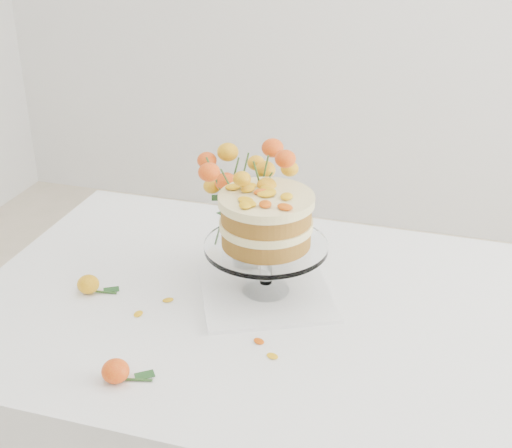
{
  "coord_description": "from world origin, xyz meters",
  "views": [
    {
      "loc": [
        0.32,
        -1.29,
        1.62
      ],
      "look_at": [
        -0.1,
        0.09,
        0.91
      ],
      "focal_mm": 50.0,
      "sensor_mm": 36.0,
      "label": 1
    }
  ],
  "objects": [
    {
      "name": "table",
      "position": [
        0.0,
        0.0,
        0.67
      ],
      "size": [
        1.43,
        0.93,
        0.76
      ],
      "color": "tan",
      "rests_on": "ground"
    },
    {
      "name": "napkin",
      "position": [
        -0.06,
        0.04,
        0.76
      ],
      "size": [
        0.39,
        0.39,
        0.01
      ],
      "primitive_type": "cube",
      "rotation": [
        0.0,
        0.0,
        0.44
      ],
      "color": "white",
      "rests_on": "table"
    },
    {
      "name": "cake_stand",
      "position": [
        -0.06,
        0.04,
        0.93
      ],
      "size": [
        0.28,
        0.28,
        0.25
      ],
      "rotation": [
        0.0,
        0.0,
        -0.07
      ],
      "color": "white",
      "rests_on": "napkin"
    },
    {
      "name": "rose_vase",
      "position": [
        -0.13,
        0.14,
        0.96
      ],
      "size": [
        0.28,
        0.28,
        0.35
      ],
      "rotation": [
        0.0,
        0.0,
        0.26
      ],
      "color": "white",
      "rests_on": "table"
    },
    {
      "name": "loose_rose_near",
      "position": [
        -0.45,
        -0.07,
        0.78
      ],
      "size": [
        0.09,
        0.05,
        0.04
      ],
      "rotation": [
        0.0,
        0.0,
        0.14
      ],
      "color": "yellow",
      "rests_on": "table"
    },
    {
      "name": "loose_rose_far",
      "position": [
        -0.24,
        -0.34,
        0.78
      ],
      "size": [
        0.09,
        0.05,
        0.05
      ],
      "rotation": [
        0.0,
        0.0,
        0.24
      ],
      "color": "red",
      "rests_on": "table"
    },
    {
      "name": "stray_petal_a",
      "position": [
        -0.12,
        -0.1,
        0.76
      ],
      "size": [
        0.03,
        0.02,
        0.0
      ],
      "primitive_type": "ellipsoid",
      "color": "#EEAD0F",
      "rests_on": "table"
    },
    {
      "name": "stray_petal_b",
      "position": [
        -0.02,
        -0.14,
        0.76
      ],
      "size": [
        0.03,
        0.02,
        0.0
      ],
      "primitive_type": "ellipsoid",
      "color": "#EEAD0F",
      "rests_on": "table"
    },
    {
      "name": "stray_petal_c",
      "position": [
        0.02,
        -0.18,
        0.76
      ],
      "size": [
        0.03,
        0.02,
        0.0
      ],
      "primitive_type": "ellipsoid",
      "color": "#EEAD0F",
      "rests_on": "table"
    },
    {
      "name": "stray_petal_d",
      "position": [
        -0.26,
        -0.05,
        0.76
      ],
      "size": [
        0.03,
        0.02,
        0.0
      ],
      "primitive_type": "ellipsoid",
      "color": "#EEAD0F",
      "rests_on": "table"
    },
    {
      "name": "stray_petal_e",
      "position": [
        -0.3,
        -0.12,
        0.76
      ],
      "size": [
        0.03,
        0.02,
        0.0
      ],
      "primitive_type": "ellipsoid",
      "color": "#EEAD0F",
      "rests_on": "table"
    }
  ]
}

